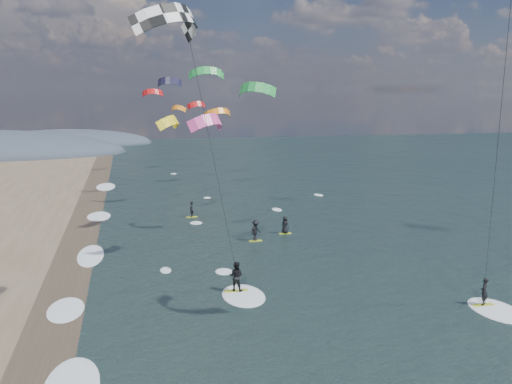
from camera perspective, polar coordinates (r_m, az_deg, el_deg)
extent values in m
cube|color=#382D23|center=(30.68, -20.26, -14.46)|extent=(3.00, 240.00, 0.00)
ellipsoid|color=#3D4756|center=(139.00, -18.63, 4.52)|extent=(40.00, 18.00, 7.00)
cube|color=#AFBE21|center=(36.57, 21.77, -10.46)|extent=(1.34, 0.40, 0.06)
imported|color=black|center=(36.29, 21.86, -9.20)|extent=(0.71, 0.70, 1.65)
ellipsoid|color=white|center=(36.14, 22.90, -10.84)|extent=(2.60, 4.20, 0.12)
cylinder|color=black|center=(30.89, 23.04, 4.64)|extent=(0.02, 0.02, 18.69)
cube|color=#AFBE21|center=(36.29, -1.99, -9.86)|extent=(1.48, 0.45, 0.07)
imported|color=black|center=(35.97, -2.00, -8.41)|extent=(1.14, 1.06, 1.87)
ellipsoid|color=white|center=(35.62, -1.27, -10.31)|extent=(2.60, 4.20, 0.12)
cylinder|color=black|center=(31.07, -4.23, 3.08)|extent=(0.02, 0.02, 16.25)
cube|color=#AFBE21|center=(47.82, -0.04, -4.89)|extent=(1.10, 0.35, 0.05)
imported|color=black|center=(47.60, -0.04, -3.85)|extent=(1.28, 1.23, 1.75)
cube|color=#AFBE21|center=(50.28, 2.91, -4.15)|extent=(1.10, 0.35, 0.05)
imported|color=black|center=(50.09, 2.92, -3.28)|extent=(0.83, 0.88, 1.51)
cube|color=#AFBE21|center=(56.95, -6.45, -2.49)|extent=(1.10, 0.35, 0.05)
imported|color=black|center=(56.78, -6.47, -1.71)|extent=(0.52, 0.65, 1.54)
ellipsoid|color=white|center=(35.14, -17.24, -11.08)|extent=(2.40, 5.40, 0.11)
ellipsoid|color=white|center=(45.55, -16.21, -6.11)|extent=(2.40, 5.40, 0.11)
ellipsoid|color=white|center=(59.11, -15.44, -2.36)|extent=(2.40, 5.40, 0.11)
ellipsoid|color=white|center=(76.78, -14.86, 0.51)|extent=(2.40, 5.40, 0.11)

